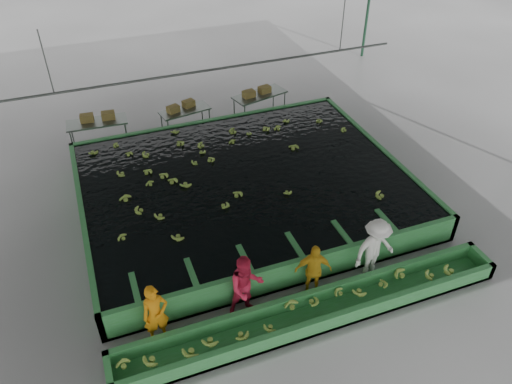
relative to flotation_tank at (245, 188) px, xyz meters
name	(u,v)px	position (x,y,z in m)	size (l,w,h in m)	color
ground	(262,228)	(0.00, -1.50, -0.45)	(80.00, 80.00, 0.00)	gray
shed_roof	(263,71)	(0.00, -1.50, 4.55)	(20.00, 22.00, 0.04)	gray
shed_posts	(263,158)	(0.00, -1.50, 2.05)	(20.00, 22.00, 5.00)	#214D32
flotation_tank	(245,188)	(0.00, 0.00, 0.00)	(10.00, 8.00, 0.90)	#358742
tank_water	(245,178)	(0.00, 0.00, 0.40)	(9.70, 7.70, 0.00)	black
sorting_trough	(316,311)	(0.00, -5.10, -0.20)	(10.00, 1.00, 0.50)	#358742
cableway_rail	(209,70)	(0.00, 3.50, 2.55)	(0.08, 0.08, 14.00)	#59605B
rail_hanger_left	(46,63)	(-5.00, 3.50, 3.55)	(0.04, 0.04, 2.00)	#59605B
rail_hanger_right	(343,23)	(5.00, 3.50, 3.55)	(0.04, 0.04, 2.00)	#59605B
worker_a	(156,314)	(-3.69, -4.30, 0.38)	(0.61, 0.40, 1.67)	orange
worker_b	(246,286)	(-1.51, -4.30, 0.46)	(0.88, 0.69, 1.81)	red
worker_c	(313,270)	(0.28, -4.30, 0.35)	(0.94, 0.39, 1.60)	gold
worker_d	(375,249)	(2.04, -4.30, 0.48)	(1.20, 0.69, 1.86)	white
packing_table_left	(99,133)	(-3.92, 5.08, 0.04)	(2.15, 0.86, 0.98)	#59605B
packing_table_mid	(186,120)	(-0.64, 5.02, -0.01)	(1.92, 0.77, 0.87)	#59605B
packing_table_right	(260,105)	(2.45, 5.04, 0.05)	(2.19, 0.88, 1.00)	#59605B
box_stack_left	(98,120)	(-3.85, 5.18, 0.53)	(1.23, 0.34, 0.26)	brown
box_stack_mid	(181,109)	(-0.76, 5.12, 0.43)	(1.15, 0.32, 0.25)	brown
box_stack_right	(257,95)	(2.32, 5.03, 0.55)	(1.20, 0.33, 0.26)	brown
floating_bananas	(236,164)	(0.00, 0.80, 0.40)	(8.10, 5.52, 0.11)	#85A83D
trough_bananas	(316,307)	(0.00, -5.10, -0.05)	(8.86, 0.59, 0.12)	#85A83D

